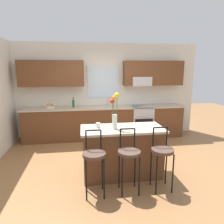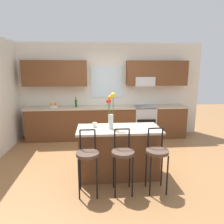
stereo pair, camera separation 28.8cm
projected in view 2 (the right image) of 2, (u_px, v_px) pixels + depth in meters
The scene contains 13 objects.
ground_plane at pixel (112, 163), 4.41m from camera, with size 14.00×14.00×0.00m, color olive.
back_wall_assembly at pixel (107, 85), 6.04m from camera, with size 5.60×0.50×2.70m.
counter_run at pixel (107, 122), 5.97m from camera, with size 4.56×0.64×0.92m.
sink_faucet at pixel (111, 101), 6.00m from camera, with size 0.02×0.13×0.23m.
oven_range at pixel (144, 122), 6.04m from camera, with size 0.60×0.64×0.92m.
kitchen_island at pixel (119, 152), 3.84m from camera, with size 1.51×0.70×0.92m.
bar_stool_near at pixel (88, 157), 3.20m from camera, with size 0.36×0.36×1.04m.
bar_stool_middle at pixel (123, 155), 3.25m from camera, with size 0.36×0.36×1.04m.
bar_stool_far at pixel (157, 154), 3.30m from camera, with size 0.36×0.36×1.04m.
flower_vase at pixel (111, 111), 3.63m from camera, with size 0.16×0.14×0.65m.
mug_ceramic at pixel (95, 125), 3.78m from camera, with size 0.08×0.08×0.09m, color silver.
fruit_bowl_oranges at pixel (53, 106), 5.74m from camera, with size 0.24×0.24×0.13m.
bottle_olive_oil at pixel (76, 103), 5.78m from camera, with size 0.06×0.06×0.29m.
Camera 2 is at (-0.35, -4.08, 1.97)m, focal length 33.13 mm.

